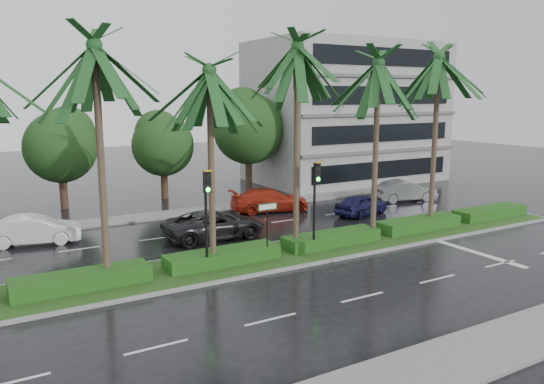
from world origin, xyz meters
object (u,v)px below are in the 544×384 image
signal_median_left (207,206)px  car_red (270,200)px  street_sign (267,217)px  car_white (34,230)px  car_darkgrey (214,225)px  car_blue (361,204)px  car_grey (405,191)px

signal_median_left → car_red: signal_median_left is taller
street_sign → car_white: 12.41m
street_sign → car_darkgrey: (-0.38, 5.01, -1.37)m
car_blue → car_grey: (5.58, 1.91, 0.08)m
signal_median_left → car_white: (-5.79, 8.83, -2.25)m
car_white → car_red: size_ratio=0.87×
signal_median_left → car_white: size_ratio=0.96×
car_grey → car_red: bearing=91.5°
street_sign → car_white: bearing=135.5°
signal_median_left → car_red: size_ratio=0.84×
signal_median_left → street_sign: signal_median_left is taller
car_white → car_blue: bearing=-87.8°
street_sign → car_blue: street_sign is taller
car_blue → car_white: bearing=66.7°
street_sign → car_white: street_sign is taller
car_darkgrey → car_red: size_ratio=1.05×
street_sign → car_red: bearing=59.5°
signal_median_left → car_grey: (18.58, 7.55, -2.24)m
street_sign → car_blue: size_ratio=0.66×
car_white → car_grey: size_ratio=0.99×
car_darkgrey → car_blue: size_ratio=1.37×
street_sign → signal_median_left: bearing=-176.5°
car_white → car_darkgrey: (8.41, -3.64, 0.01)m
street_sign → car_white: size_ratio=0.58×
signal_median_left → car_red: 12.95m
signal_median_left → car_grey: 20.18m
car_darkgrey → car_white: bearing=66.1°
signal_median_left → car_grey: signal_median_left is taller
signal_median_left → car_white: bearing=123.3°
car_red → car_blue: size_ratio=1.31×
signal_median_left → car_blue: 14.36m
car_grey → car_darkgrey: bearing=111.0°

